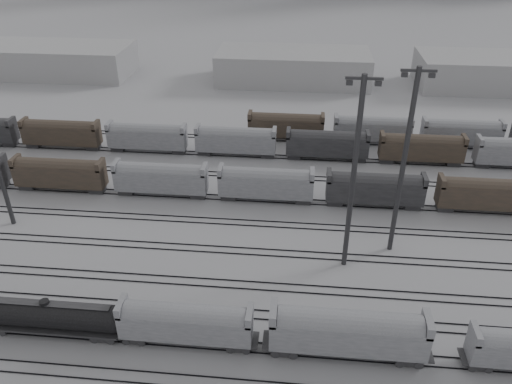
# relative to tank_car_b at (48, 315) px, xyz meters

# --- Properties ---
(ground) EXTENTS (900.00, 900.00, 0.00)m
(ground) POSITION_rel_tank_car_b_xyz_m (13.26, -1.00, -2.56)
(ground) COLOR #A7A7AB
(ground) RESTS_ON ground
(tracks) EXTENTS (220.00, 71.50, 0.16)m
(tracks) POSITION_rel_tank_car_b_xyz_m (13.26, 16.50, -2.48)
(tracks) COLOR black
(tracks) RESTS_ON ground
(tank_car_b) EXTENTS (17.91, 2.98, 4.42)m
(tank_car_b) POSITION_rel_tank_car_b_xyz_m (0.00, 0.00, 0.00)
(tank_car_b) COLOR black
(tank_car_b) RESTS_ON ground
(hopper_car_a) EXTENTS (14.27, 2.84, 5.10)m
(hopper_car_a) POSITION_rel_tank_car_b_xyz_m (15.31, -0.00, 0.59)
(hopper_car_a) COLOR black
(hopper_car_a) RESTS_ON ground
(hopper_car_b) EXTENTS (16.13, 3.21, 5.77)m
(hopper_car_b) POSITION_rel_tank_car_b_xyz_m (32.28, 0.00, 1.00)
(hopper_car_b) COLOR black
(hopper_car_b) RESTS_ON ground
(light_mast_c) EXTENTS (4.10, 0.66, 25.63)m
(light_mast_c) POSITION_rel_tank_car_b_xyz_m (32.94, 15.63, 11.04)
(light_mast_c) COLOR #333335
(light_mast_c) RESTS_ON ground
(light_mast_d) EXTENTS (4.08, 0.65, 25.50)m
(light_mast_d) POSITION_rel_tank_car_b_xyz_m (39.42, 19.64, 10.97)
(light_mast_d) COLOR #333335
(light_mast_d) RESTS_ON ground
(bg_string_near) EXTENTS (151.00, 3.00, 5.60)m
(bg_string_near) POSITION_rel_tank_car_b_xyz_m (21.26, 31.00, 0.24)
(bg_string_near) COLOR gray
(bg_string_near) RESTS_ON ground
(bg_string_mid) EXTENTS (151.00, 3.00, 5.60)m
(bg_string_mid) POSITION_rel_tank_car_b_xyz_m (31.26, 47.00, 0.24)
(bg_string_mid) COLOR black
(bg_string_mid) RESTS_ON ground
(bg_string_far) EXTENTS (66.00, 3.00, 5.60)m
(bg_string_far) POSITION_rel_tank_car_b_xyz_m (48.76, 55.00, 0.24)
(bg_string_far) COLOR #47392D
(bg_string_far) RESTS_ON ground
(warehouse_left) EXTENTS (50.00, 18.00, 8.00)m
(warehouse_left) POSITION_rel_tank_car_b_xyz_m (-46.74, 94.00, 1.44)
(warehouse_left) COLOR #A2A2A5
(warehouse_left) RESTS_ON ground
(warehouse_mid) EXTENTS (40.00, 18.00, 8.00)m
(warehouse_mid) POSITION_rel_tank_car_b_xyz_m (23.26, 94.00, 1.44)
(warehouse_mid) COLOR #A2A2A5
(warehouse_mid) RESTS_ON ground
(warehouse_right) EXTENTS (35.00, 18.00, 8.00)m
(warehouse_right) POSITION_rel_tank_car_b_xyz_m (73.26, 94.00, 1.44)
(warehouse_right) COLOR #A2A2A5
(warehouse_right) RESTS_ON ground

